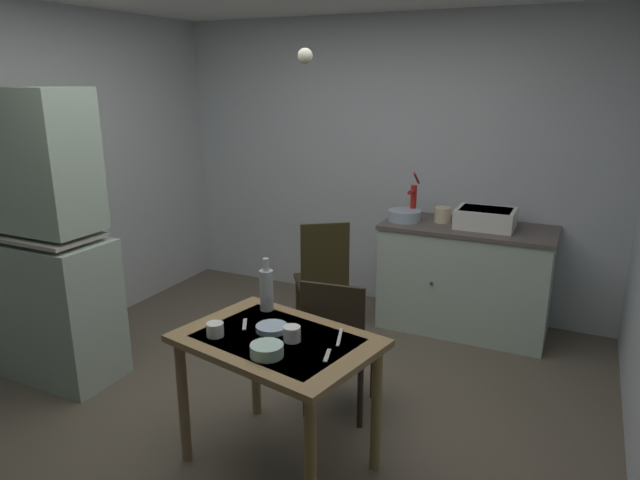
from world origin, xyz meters
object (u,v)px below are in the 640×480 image
(hutch_cabinet, at_px, (47,249))
(dining_table, at_px, (277,358))
(sink_basin, at_px, (486,218))
(glass_bottle, at_px, (266,289))
(mixing_bowl_counter, at_px, (405,215))
(chair_by_counter, at_px, (323,276))
(hand_pump, at_px, (413,199))
(chair_far_side, at_px, (338,344))
(serving_bowl_wide, at_px, (267,350))
(teacup_mint, at_px, (215,330))

(hutch_cabinet, bearing_deg, dining_table, -5.69)
(sink_basin, distance_m, glass_bottle, 2.06)
(sink_basin, xyz_separation_m, mixing_bowl_counter, (-0.64, -0.05, -0.03))
(hutch_cabinet, xyz_separation_m, chair_by_counter, (1.35, 1.41, -0.43))
(hand_pump, bearing_deg, glass_bottle, -98.24)
(hutch_cabinet, height_order, chair_far_side, hutch_cabinet)
(serving_bowl_wide, bearing_deg, glass_bottle, 120.65)
(hutch_cabinet, relative_size, serving_bowl_wide, 12.23)
(serving_bowl_wide, xyz_separation_m, glass_bottle, (-0.28, 0.48, 0.10))
(sink_basin, relative_size, chair_far_side, 0.50)
(chair_by_counter, bearing_deg, hand_pump, 47.79)
(chair_far_side, distance_m, teacup_mint, 0.84)
(chair_far_side, xyz_separation_m, chair_by_counter, (-0.58, 1.03, 0.01))
(hand_pump, distance_m, chair_far_side, 1.73)
(mixing_bowl_counter, bearing_deg, hutch_cabinet, -134.17)
(mixing_bowl_counter, relative_size, chair_far_side, 0.31)
(hutch_cabinet, bearing_deg, sink_basin, 38.21)
(serving_bowl_wide, height_order, glass_bottle, glass_bottle)
(dining_table, bearing_deg, serving_bowl_wide, -74.12)
(dining_table, height_order, glass_bottle, glass_bottle)
(chair_by_counter, bearing_deg, mixing_bowl_counter, 44.99)
(hand_pump, height_order, serving_bowl_wide, hand_pump)
(teacup_mint, bearing_deg, mixing_bowl_counter, 82.29)
(hutch_cabinet, distance_m, sink_basin, 3.18)
(sink_basin, bearing_deg, hutch_cabinet, -141.79)
(teacup_mint, bearing_deg, dining_table, 22.10)
(sink_basin, bearing_deg, hand_pump, 175.67)
(chair_by_counter, relative_size, serving_bowl_wide, 5.89)
(mixing_bowl_counter, bearing_deg, teacup_mint, -97.71)
(sink_basin, bearing_deg, glass_bottle, -115.12)
(sink_basin, xyz_separation_m, teacup_mint, (-0.94, -2.27, -0.18))
(serving_bowl_wide, xyz_separation_m, teacup_mint, (-0.35, 0.07, 0.01))
(chair_by_counter, distance_m, teacup_mint, 1.75)
(serving_bowl_wide, bearing_deg, mixing_bowl_counter, 91.15)
(mixing_bowl_counter, distance_m, chair_far_side, 1.60)
(chair_far_side, bearing_deg, hutch_cabinet, -168.81)
(chair_far_side, xyz_separation_m, serving_bowl_wide, (-0.03, -0.76, 0.30))
(serving_bowl_wide, bearing_deg, chair_far_side, 87.49)
(chair_far_side, height_order, serving_bowl_wide, chair_far_side)
(serving_bowl_wide, distance_m, glass_bottle, 0.56)
(mixing_bowl_counter, distance_m, serving_bowl_wide, 2.29)
(teacup_mint, distance_m, glass_bottle, 0.42)
(serving_bowl_wide, bearing_deg, chair_by_counter, 107.17)
(sink_basin, height_order, serving_bowl_wide, sink_basin)
(hutch_cabinet, height_order, glass_bottle, hutch_cabinet)
(chair_by_counter, relative_size, teacup_mint, 10.70)
(sink_basin, bearing_deg, chair_by_counter, -154.06)
(sink_basin, distance_m, hand_pump, 0.61)
(chair_far_side, height_order, teacup_mint, chair_far_side)
(chair_by_counter, bearing_deg, dining_table, -72.68)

